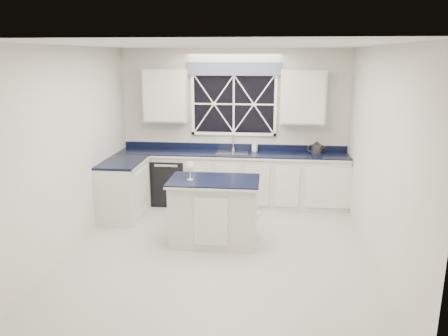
# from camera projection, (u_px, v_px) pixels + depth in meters

# --- Properties ---
(ground) EXTENTS (4.50, 4.50, 0.00)m
(ground) POSITION_uv_depth(u_px,v_px,m) (219.00, 251.00, 5.92)
(ground) COLOR #ABAAA6
(ground) RESTS_ON ground
(back_wall) EXTENTS (4.00, 0.10, 2.70)m
(back_wall) POSITION_uv_depth(u_px,v_px,m) (234.00, 126.00, 7.75)
(back_wall) COLOR silver
(back_wall) RESTS_ON ground
(base_cabinets) EXTENTS (3.99, 1.60, 0.90)m
(base_cabinets) POSITION_uv_depth(u_px,v_px,m) (212.00, 182.00, 7.56)
(base_cabinets) COLOR silver
(base_cabinets) RESTS_ON ground
(countertop) EXTENTS (3.98, 0.64, 0.04)m
(countertop) POSITION_uv_depth(u_px,v_px,m) (232.00, 154.00, 7.57)
(countertop) COLOR black
(countertop) RESTS_ON base_cabinets
(dishwasher) EXTENTS (0.60, 0.58, 0.82)m
(dishwasher) POSITION_uv_depth(u_px,v_px,m) (171.00, 180.00, 7.81)
(dishwasher) COLOR black
(dishwasher) RESTS_ON ground
(window) EXTENTS (1.65, 0.09, 1.26)m
(window) POSITION_uv_depth(u_px,v_px,m) (234.00, 100.00, 7.58)
(window) COLOR black
(window) RESTS_ON ground
(upper_cabinets) EXTENTS (3.10, 0.34, 0.90)m
(upper_cabinets) POSITION_uv_depth(u_px,v_px,m) (233.00, 96.00, 7.45)
(upper_cabinets) COLOR silver
(upper_cabinets) RESTS_ON ground
(faucet) EXTENTS (0.05, 0.20, 0.30)m
(faucet) POSITION_uv_depth(u_px,v_px,m) (233.00, 141.00, 7.71)
(faucet) COLOR silver
(faucet) RESTS_ON countertop
(island) EXTENTS (1.24, 0.75, 0.92)m
(island) POSITION_uv_depth(u_px,v_px,m) (214.00, 211.00, 6.11)
(island) COLOR silver
(island) RESTS_ON ground
(rug) EXTENTS (1.51, 1.10, 0.02)m
(rug) POSITION_uv_depth(u_px,v_px,m) (216.00, 215.00, 7.24)
(rug) COLOR #AFAFAA
(rug) RESTS_ON ground
(kettle) EXTENTS (0.31, 0.20, 0.22)m
(kettle) POSITION_uv_depth(u_px,v_px,m) (317.00, 148.00, 7.48)
(kettle) COLOR #303032
(kettle) RESTS_ON countertop
(wine_glass) EXTENTS (0.11, 0.11, 0.25)m
(wine_glass) POSITION_uv_depth(u_px,v_px,m) (190.00, 168.00, 5.93)
(wine_glass) COLOR silver
(wine_glass) RESTS_ON island
(soap_bottle) EXTENTS (0.10, 0.10, 0.18)m
(soap_bottle) POSITION_uv_depth(u_px,v_px,m) (255.00, 146.00, 7.66)
(soap_bottle) COLOR silver
(soap_bottle) RESTS_ON countertop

